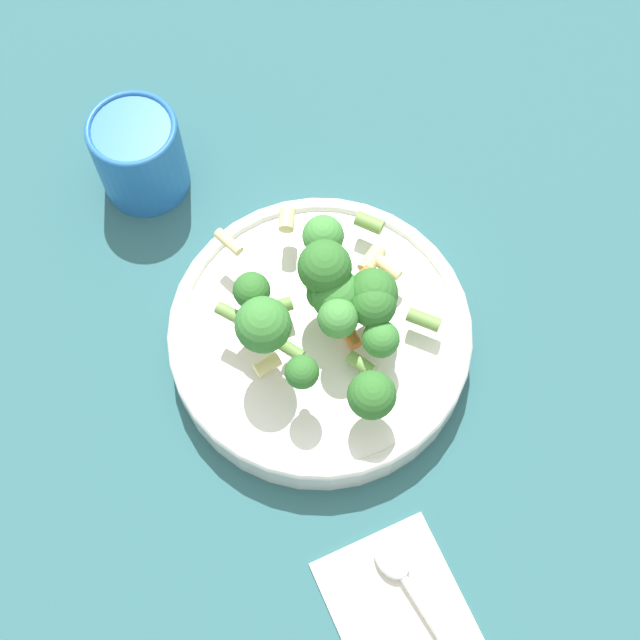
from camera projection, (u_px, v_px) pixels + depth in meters
The scene contains 6 objects.
ground_plane at pixel (320, 345), 0.82m from camera, with size 3.00×3.00×0.00m, color #2D6066.
bowl at pixel (320, 336), 0.80m from camera, with size 0.27×0.27×0.04m.
pasta_salad at pixel (331, 306), 0.74m from camera, with size 0.21×0.20×0.09m.
cup at pixel (139, 154), 0.85m from camera, with size 0.09×0.09×0.09m.
napkin at pixel (408, 630), 0.72m from camera, with size 0.17×0.19×0.01m.
spoon at pixel (413, 593), 0.72m from camera, with size 0.11×0.13×0.01m.
Camera 1 is at (0.04, -0.31, 0.76)m, focal length 50.00 mm.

